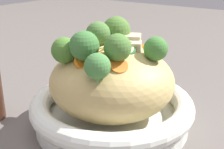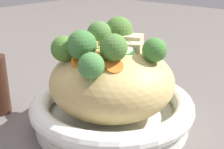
% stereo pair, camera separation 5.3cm
% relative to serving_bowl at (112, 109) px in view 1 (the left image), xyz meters
% --- Properties ---
extents(ground_plane, '(3.00, 3.00, 0.00)m').
position_rel_serving_bowl_xyz_m(ground_plane, '(0.00, 0.00, -0.03)').
color(ground_plane, '#5C5550').
extents(serving_bowl, '(0.29, 0.29, 0.06)m').
position_rel_serving_bowl_xyz_m(serving_bowl, '(0.00, 0.00, 0.00)').
color(serving_bowl, white).
rests_on(serving_bowl, ground_plane).
extents(noodle_heap, '(0.22, 0.22, 0.13)m').
position_rel_serving_bowl_xyz_m(noodle_heap, '(0.00, 0.00, 0.06)').
color(noodle_heap, tan).
rests_on(noodle_heap, serving_bowl).
extents(broccoli_florets, '(0.17, 0.17, 0.08)m').
position_rel_serving_bowl_xyz_m(broccoli_florets, '(0.00, 0.02, 0.13)').
color(broccoli_florets, '#A4B872').
rests_on(broccoli_florets, serving_bowl).
extents(carrot_coins, '(0.09, 0.18, 0.03)m').
position_rel_serving_bowl_xyz_m(carrot_coins, '(-0.01, 0.01, 0.11)').
color(carrot_coins, orange).
rests_on(carrot_coins, serving_bowl).
extents(zucchini_slices, '(0.17, 0.13, 0.05)m').
position_rel_serving_bowl_xyz_m(zucchini_slices, '(0.04, -0.01, 0.10)').
color(zucchini_slices, beige).
rests_on(zucchini_slices, serving_bowl).
extents(chicken_chunks, '(0.11, 0.10, 0.03)m').
position_rel_serving_bowl_xyz_m(chicken_chunks, '(0.01, -0.02, 0.12)').
color(chicken_chunks, beige).
rests_on(chicken_chunks, serving_bowl).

